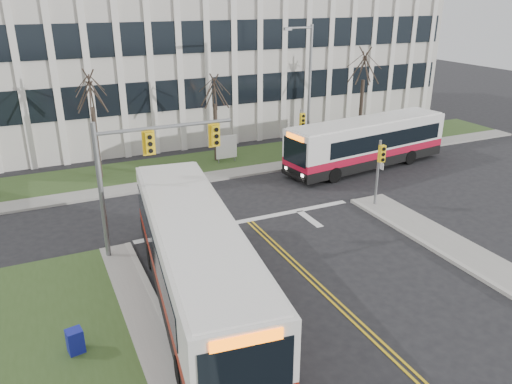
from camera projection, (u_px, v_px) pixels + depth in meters
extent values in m
plane|color=black|center=(335.00, 302.00, 19.17)|extent=(120.00, 120.00, 0.00)
cube|color=#9E9B93|center=(273.00, 167.00, 33.93)|extent=(44.00, 1.60, 0.14)
cube|color=#344C20|center=(256.00, 156.00, 36.29)|extent=(44.00, 5.00, 0.12)
cube|color=#B9B4AB|center=(199.00, 55.00, 44.23)|extent=(40.00, 16.00, 12.00)
cylinder|color=slate|center=(101.00, 194.00, 21.25)|extent=(0.22, 0.22, 6.20)
cylinder|color=slate|center=(166.00, 127.00, 21.47)|extent=(6.00, 0.16, 0.16)
cube|color=yellow|center=(150.00, 143.00, 21.25)|extent=(0.34, 0.24, 0.92)
cube|color=yellow|center=(215.00, 135.00, 22.42)|extent=(0.34, 0.24, 0.92)
cylinder|color=slate|center=(377.00, 174.00, 27.19)|extent=(0.14, 0.14, 3.80)
cube|color=yellow|center=(382.00, 154.00, 26.58)|extent=(0.34, 0.24, 0.92)
cylinder|color=slate|center=(300.00, 136.00, 34.36)|extent=(0.14, 0.14, 3.80)
cube|color=yellow|center=(302.00, 120.00, 33.75)|extent=(0.34, 0.24, 0.92)
cylinder|color=slate|center=(309.00, 94.00, 34.35)|extent=(0.20, 0.20, 9.20)
cylinder|color=slate|center=(300.00, 28.00, 32.38)|extent=(1.80, 0.14, 0.14)
cube|color=slate|center=(288.00, 29.00, 32.05)|extent=(0.50, 0.25, 0.18)
cylinder|color=slate|center=(219.00, 158.00, 34.50)|extent=(0.08, 0.08, 1.00)
cylinder|color=slate|center=(235.00, 155.00, 34.96)|extent=(0.08, 0.08, 1.00)
cube|color=white|center=(226.00, 147.00, 34.47)|extent=(1.50, 0.12, 1.60)
cylinder|color=#42352B|center=(97.00, 144.00, 31.16)|extent=(0.28, 0.28, 4.62)
cylinder|color=#42352B|center=(216.00, 133.00, 34.56)|extent=(0.28, 0.28, 4.09)
cylinder|color=#42352B|center=(361.00, 112.00, 38.92)|extent=(0.28, 0.28, 4.95)
cube|color=navy|center=(75.00, 342.00, 16.20)|extent=(0.57, 0.53, 0.95)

